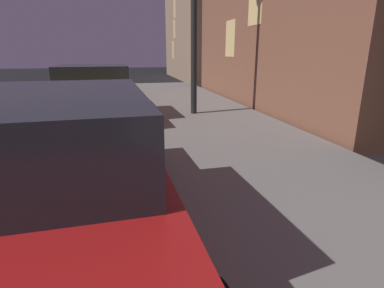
% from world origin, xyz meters
% --- Properties ---
extents(car_red, '(2.26, 4.65, 1.43)m').
position_xyz_m(car_red, '(2.85, 3.62, 0.71)').
color(car_red, maroon).
rests_on(car_red, ground).
extents(car_yellow_cab, '(2.22, 4.19, 1.43)m').
position_xyz_m(car_yellow_cab, '(2.85, 9.36, 0.70)').
color(car_yellow_cab, gold).
rests_on(car_yellow_cab, ground).
extents(building_far, '(6.66, 9.64, 9.00)m').
position_xyz_m(building_far, '(10.63, 22.33, 4.50)').
color(building_far, '#8C7259').
rests_on(building_far, ground).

